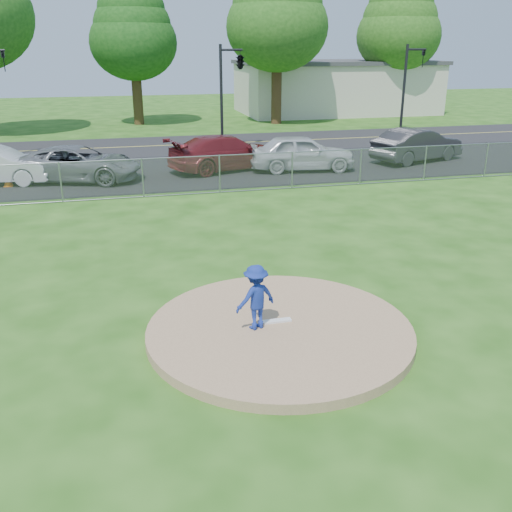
{
  "coord_description": "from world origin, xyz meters",
  "views": [
    {
      "loc": [
        -2.96,
        -9.93,
        5.57
      ],
      "look_at": [
        0.0,
        2.0,
        1.0
      ],
      "focal_mm": 40.0,
      "sensor_mm": 36.0,
      "label": 1
    }
  ],
  "objects": [
    {
      "name": "commercial_building",
      "position": [
        16.0,
        38.0,
        2.16
      ],
      "size": [
        16.4,
        9.4,
        4.3
      ],
      "color": "beige",
      "rests_on": "ground"
    },
    {
      "name": "parked_car_charcoal",
      "position": [
        11.86,
        16.08,
        0.83
      ],
      "size": [
        5.28,
        3.29,
        1.64
      ],
      "primitive_type": "imported",
      "rotation": [
        0.0,
        0.0,
        1.91
      ],
      "color": "#2A2A2D",
      "rests_on": "parking_lot"
    },
    {
      "name": "parked_car_pearl",
      "position": [
        5.54,
        15.37,
        0.84
      ],
      "size": [
        5.08,
        2.55,
        1.66
      ],
      "primitive_type": "imported",
      "rotation": [
        0.0,
        0.0,
        1.45
      ],
      "color": "silver",
      "rests_on": "parking_lot"
    },
    {
      "name": "tree_right",
      "position": [
        9.0,
        32.0,
        7.65
      ],
      "size": [
        7.28,
        7.28,
        11.63
      ],
      "color": "#3A2515",
      "rests_on": "ground"
    },
    {
      "name": "parking_lot",
      "position": [
        0.0,
        16.5,
        0.01
      ],
      "size": [
        50.0,
        8.0,
        0.01
      ],
      "primitive_type": "cube",
      "color": "black",
      "rests_on": "ground"
    },
    {
      "name": "street",
      "position": [
        0.0,
        24.0,
        0.0
      ],
      "size": [
        60.0,
        7.0,
        0.01
      ],
      "primitive_type": "cube",
      "color": "black",
      "rests_on": "ground"
    },
    {
      "name": "ground",
      "position": [
        0.0,
        10.0,
        0.0
      ],
      "size": [
        120.0,
        120.0,
        0.0
      ],
      "primitive_type": "plane",
      "color": "#205011",
      "rests_on": "ground"
    },
    {
      "name": "traffic_signal_center",
      "position": [
        3.97,
        22.0,
        4.61
      ],
      "size": [
        1.42,
        2.48,
        5.6
      ],
      "color": "black",
      "rests_on": "ground"
    },
    {
      "name": "parked_car_darkred",
      "position": [
        2.12,
        16.35,
        0.82
      ],
      "size": [
        6.0,
        3.9,
        1.62
      ],
      "primitive_type": "imported",
      "rotation": [
        0.0,
        0.0,
        1.89
      ],
      "color": "maroon",
      "rests_on": "parking_lot"
    },
    {
      "name": "tree_center",
      "position": [
        -1.0,
        34.0,
        6.47
      ],
      "size": [
        6.16,
        6.16,
        9.84
      ],
      "color": "#3B2915",
      "rests_on": "ground"
    },
    {
      "name": "parked_car_gray",
      "position": [
        -4.55,
        15.57,
        0.75
      ],
      "size": [
        5.83,
        3.93,
        1.49
      ],
      "primitive_type": "imported",
      "rotation": [
        0.0,
        0.0,
        1.27
      ],
      "color": "slate",
      "rests_on": "parking_lot"
    },
    {
      "name": "tree_far_right",
      "position": [
        20.0,
        35.0,
        7.06
      ],
      "size": [
        6.72,
        6.72,
        10.74
      ],
      "color": "#3C2115",
      "rests_on": "ground"
    },
    {
      "name": "traffic_cone",
      "position": [
        -7.38,
        15.23,
        0.36
      ],
      "size": [
        0.36,
        0.36,
        0.71
      ],
      "primitive_type": "cone",
      "color": "orange",
      "rests_on": "parking_lot"
    },
    {
      "name": "chain_link_fence",
      "position": [
        0.0,
        12.0,
        0.75
      ],
      "size": [
        40.0,
        0.06,
        1.5
      ],
      "primitive_type": "cube",
      "color": "gray",
      "rests_on": "ground"
    },
    {
      "name": "pitcher",
      "position": [
        -0.49,
        0.06,
        0.87
      ],
      "size": [
        0.99,
        0.76,
        1.35
      ],
      "primitive_type": "imported",
      "rotation": [
        0.0,
        0.0,
        3.48
      ],
      "color": "navy",
      "rests_on": "pitchers_mound"
    },
    {
      "name": "pitchers_mound",
      "position": [
        0.0,
        0.0,
        0.1
      ],
      "size": [
        5.4,
        5.4,
        0.2
      ],
      "primitive_type": "cylinder",
      "color": "#A07A57",
      "rests_on": "ground"
    },
    {
      "name": "pitching_rubber",
      "position": [
        0.0,
        0.2,
        0.22
      ],
      "size": [
        0.6,
        0.15,
        0.04
      ],
      "primitive_type": "cube",
      "color": "white",
      "rests_on": "pitchers_mound"
    },
    {
      "name": "traffic_signal_right",
      "position": [
        14.24,
        22.0,
        3.36
      ],
      "size": [
        1.28,
        0.2,
        5.6
      ],
      "color": "black",
      "rests_on": "ground"
    }
  ]
}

